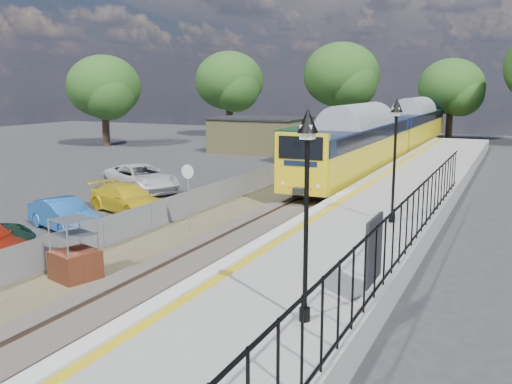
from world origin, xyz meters
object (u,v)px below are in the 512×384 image
Objects in this scene: speed_sign at (188,187)px; car_blue at (64,215)px; victorian_lamp_north at (396,132)px; train at (391,131)px; car_yellow at (127,198)px; victorian_lamp_south at (307,167)px; brick_plinth at (75,251)px; car_white at (141,178)px.

speed_sign reaches higher than car_blue.
speed_sign is (-7.80, -1.81, -2.35)m from victorian_lamp_north.
train is 8.89× the size of car_yellow.
car_blue is (-13.08, 6.54, -3.64)m from victorian_lamp_south.
victorian_lamp_north is 1.16× the size of car_blue.
brick_plinth is 0.43× the size of car_yellow.
car_blue is at bearing -164.94° from victorian_lamp_north.
speed_sign is at bearing 87.95° from brick_plinth.
car_yellow is at bearing 178.00° from victorian_lamp_north.
speed_sign is 0.72× the size of car_blue.
victorian_lamp_north is 25.41m from train.
victorian_lamp_south is at bearing -41.81° from speed_sign.
speed_sign is 0.62× the size of car_yellow.
victorian_lamp_south is 2.32× the size of brick_plinth.
train is 26.71m from speed_sign.
train is at bearing 102.07° from victorian_lamp_north.
victorian_lamp_south is at bearing -12.96° from brick_plinth.
victorian_lamp_north reaches higher than car_yellow.
victorian_lamp_north is at bearing 91.15° from victorian_lamp_south.
victorian_lamp_south is 1.00× the size of victorian_lamp_north.
train is 33.03m from brick_plinth.
car_yellow is (-4.61, 8.55, -0.29)m from brick_plinth.
car_blue is (-7.58, -28.24, -1.69)m from train.
speed_sign is at bearing -95.55° from car_yellow.
car_white is (-10.01, -19.57, -1.58)m from train.
victorian_lamp_south is 1.00× the size of car_yellow.
car_blue is 0.73× the size of car_white.
brick_plinth reaches higher than car_blue.
train is at bearing 88.48° from speed_sign.
car_white is at bearing 140.80° from speed_sign.
car_white is (-15.51, 15.20, -3.54)m from victorian_lamp_south.
speed_sign reaches higher than car_yellow.
train is at bearing 2.69° from car_yellow.
train is at bearing -2.22° from car_white.
speed_sign reaches higher than brick_plinth.
victorian_lamp_south is at bearing -109.67° from car_yellow.
brick_plinth is at bearing -88.20° from speed_sign.
car_blue is at bearing -158.15° from speed_sign.
speed_sign reaches higher than car_white.
car_yellow is (-4.83, 2.25, -1.29)m from speed_sign.
victorian_lamp_north is at bearing 16.94° from speed_sign.
speed_sign is at bearing -51.65° from car_blue.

